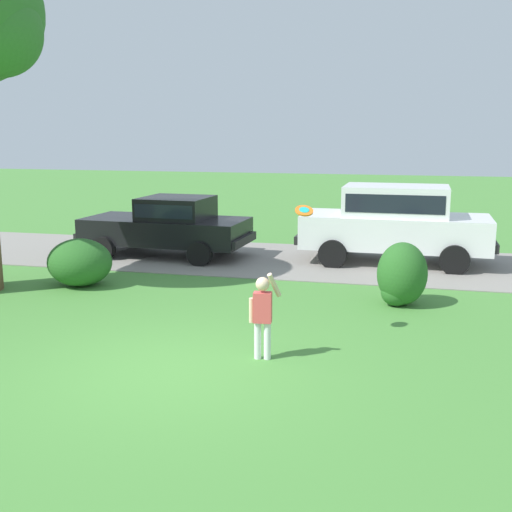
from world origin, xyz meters
name	(u,v)px	position (x,y,z in m)	size (l,w,h in m)	color
ground_plane	(168,370)	(0.00, 0.00, 0.00)	(80.00, 80.00, 0.00)	#478438
driveway_strip	(280,260)	(0.00, 7.74, 0.01)	(28.00, 4.40, 0.02)	gray
shrub_near_tree	(80,262)	(-3.58, 4.10, 0.50)	(1.36, 1.25, 1.01)	#286023
shrub_centre_left	(401,276)	(3.04, 4.16, 0.55)	(0.94, 0.99, 1.20)	#286023
parked_sedan	(169,224)	(-2.91, 7.54, 0.85)	(4.48, 2.26, 1.56)	black
parked_suv	(395,220)	(2.81, 8.03, 1.08)	(4.73, 2.16, 1.92)	white
child_thrower	(263,311)	(1.16, 0.74, 0.72)	(0.44, 0.29, 1.29)	white
frisbee	(304,211)	(1.57, 1.78, 2.04)	(0.30, 0.26, 0.19)	orange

